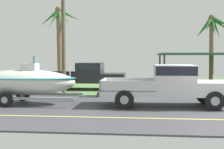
{
  "coord_description": "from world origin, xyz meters",
  "views": [
    {
      "loc": [
        -2.86,
        -12.27,
        2.18
      ],
      "look_at": [
        -4.29,
        2.27,
        1.32
      ],
      "focal_mm": 47.22,
      "sensor_mm": 36.0,
      "label": 1
    }
  ],
  "objects_px": {
    "palm_tree_far_left": "(212,32)",
    "carport_awning": "(199,55)",
    "pickup_truck_towing": "(173,83)",
    "palm_tree_near_right": "(59,29)",
    "boat_on_trailer": "(25,82)",
    "parked_pickup_background": "(90,75)",
    "utility_pole": "(63,24)"
  },
  "relations": [
    {
      "from": "palm_tree_far_left",
      "to": "utility_pole",
      "type": "distance_m",
      "value": 14.13
    },
    {
      "from": "parked_pickup_background",
      "to": "carport_awning",
      "type": "xyz_separation_m",
      "value": [
        7.94,
        4.79,
        1.37
      ]
    },
    {
      "from": "parked_pickup_background",
      "to": "carport_awning",
      "type": "distance_m",
      "value": 9.37
    },
    {
      "from": "palm_tree_far_left",
      "to": "parked_pickup_background",
      "type": "bearing_deg",
      "value": -143.94
    },
    {
      "from": "pickup_truck_towing",
      "to": "palm_tree_near_right",
      "type": "relative_size",
      "value": 0.95
    },
    {
      "from": "palm_tree_near_right",
      "to": "utility_pole",
      "type": "distance_m",
      "value": 6.25
    },
    {
      "from": "carport_awning",
      "to": "palm_tree_far_left",
      "type": "height_order",
      "value": "palm_tree_far_left"
    },
    {
      "from": "boat_on_trailer",
      "to": "parked_pickup_background",
      "type": "height_order",
      "value": "boat_on_trailer"
    },
    {
      "from": "palm_tree_near_right",
      "to": "pickup_truck_towing",
      "type": "bearing_deg",
      "value": -50.54
    },
    {
      "from": "boat_on_trailer",
      "to": "palm_tree_far_left",
      "type": "height_order",
      "value": "palm_tree_far_left"
    },
    {
      "from": "pickup_truck_towing",
      "to": "boat_on_trailer",
      "type": "height_order",
      "value": "boat_on_trailer"
    },
    {
      "from": "palm_tree_far_left",
      "to": "carport_awning",
      "type": "bearing_deg",
      "value": -125.93
    },
    {
      "from": "boat_on_trailer",
      "to": "carport_awning",
      "type": "xyz_separation_m",
      "value": [
        9.97,
        10.79,
        1.36
      ]
    },
    {
      "from": "pickup_truck_towing",
      "to": "palm_tree_near_right",
      "type": "distance_m",
      "value": 12.71
    },
    {
      "from": "boat_on_trailer",
      "to": "palm_tree_far_left",
      "type": "relative_size",
      "value": 1.05
    },
    {
      "from": "pickup_truck_towing",
      "to": "utility_pole",
      "type": "distance_m",
      "value": 7.51
    },
    {
      "from": "pickup_truck_towing",
      "to": "parked_pickup_background",
      "type": "bearing_deg",
      "value": 128.58
    },
    {
      "from": "carport_awning",
      "to": "palm_tree_near_right",
      "type": "xyz_separation_m",
      "value": [
        -10.94,
        -1.33,
        2.02
      ]
    },
    {
      "from": "palm_tree_far_left",
      "to": "utility_pole",
      "type": "relative_size",
      "value": 0.74
    },
    {
      "from": "boat_on_trailer",
      "to": "palm_tree_near_right",
      "type": "xyz_separation_m",
      "value": [
        -0.97,
        9.46,
        3.37
      ]
    },
    {
      "from": "pickup_truck_towing",
      "to": "palm_tree_near_right",
      "type": "bearing_deg",
      "value": 129.46
    },
    {
      "from": "carport_awning",
      "to": "palm_tree_far_left",
      "type": "distance_m",
      "value": 3.28
    },
    {
      "from": "boat_on_trailer",
      "to": "carport_awning",
      "type": "distance_m",
      "value": 14.76
    },
    {
      "from": "palm_tree_near_right",
      "to": "carport_awning",
      "type": "bearing_deg",
      "value": 6.91
    },
    {
      "from": "pickup_truck_towing",
      "to": "carport_awning",
      "type": "relative_size",
      "value": 0.93
    },
    {
      "from": "palm_tree_far_left",
      "to": "boat_on_trailer",
      "type": "bearing_deg",
      "value": -131.72
    },
    {
      "from": "carport_awning",
      "to": "parked_pickup_background",
      "type": "bearing_deg",
      "value": -148.91
    },
    {
      "from": "boat_on_trailer",
      "to": "palm_tree_near_right",
      "type": "bearing_deg",
      "value": 95.83
    },
    {
      "from": "palm_tree_near_right",
      "to": "palm_tree_far_left",
      "type": "xyz_separation_m",
      "value": [
        12.46,
        3.43,
        -0.02
      ]
    },
    {
      "from": "parked_pickup_background",
      "to": "palm_tree_far_left",
      "type": "distance_m",
      "value": 12.18
    },
    {
      "from": "parked_pickup_background",
      "to": "utility_pole",
      "type": "relative_size",
      "value": 0.7
    },
    {
      "from": "utility_pole",
      "to": "palm_tree_far_left",
      "type": "bearing_deg",
      "value": 41.6
    }
  ]
}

